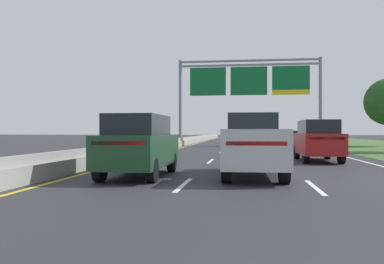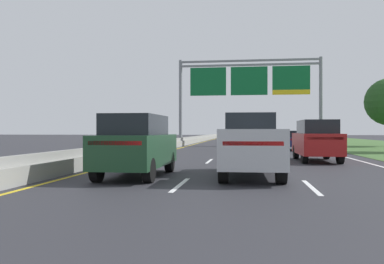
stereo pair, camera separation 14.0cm
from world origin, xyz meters
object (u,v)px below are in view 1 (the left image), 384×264
object	(u,v)px
overhead_sign_gantry	(249,84)
car_red_right_lane_suv	(317,140)
car_darkgreen_left_lane_suv	(139,145)
pickup_truck_silver	(253,145)
car_navy_right_lane_sedan	(295,140)

from	to	relation	value
overhead_sign_gantry	car_red_right_lane_suv	distance (m)	22.23
car_red_right_lane_suv	car_darkgreen_left_lane_suv	bearing A→B (deg)	136.92
overhead_sign_gantry	car_darkgreen_left_lane_suv	distance (m)	29.94
overhead_sign_gantry	car_darkgreen_left_lane_suv	xyz separation A→B (m)	(-3.97, -29.18, -5.40)
pickup_truck_silver	car_red_right_lane_suv	distance (m)	8.02
car_red_right_lane_suv	car_navy_right_lane_sedan	xyz separation A→B (m)	(0.31, 11.93, -0.28)
overhead_sign_gantry	pickup_truck_silver	world-z (taller)	overhead_sign_gantry
overhead_sign_gantry	pickup_truck_silver	bearing A→B (deg)	-90.22
car_red_right_lane_suv	car_navy_right_lane_sedan	world-z (taller)	car_red_right_lane_suv
car_red_right_lane_suv	car_navy_right_lane_sedan	distance (m)	11.94
car_darkgreen_left_lane_suv	car_navy_right_lane_sedan	xyz separation A→B (m)	(7.59, 19.81, -0.28)
car_red_right_lane_suv	overhead_sign_gantry	bearing A→B (deg)	8.51
pickup_truck_silver	car_darkgreen_left_lane_suv	size ratio (longest dim) A/B	1.16
overhead_sign_gantry	car_red_right_lane_suv	world-z (taller)	overhead_sign_gantry
car_darkgreen_left_lane_suv	car_navy_right_lane_sedan	size ratio (longest dim) A/B	1.06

